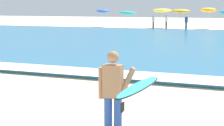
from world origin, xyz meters
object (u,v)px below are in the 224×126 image
object	(u,v)px
beach_umbrella_1	(128,13)
beachgoer_near_row_left	(186,22)
beach_umbrella_2	(162,10)
beach_umbrella_4	(208,10)
beach_umbrella_0	(103,11)
beachgoer_near_row_mid	(153,22)
surfer_with_board	(126,90)
beachgoer_near_row_right	(166,22)
beach_umbrella_3	(181,11)

from	to	relation	value
beach_umbrella_1	beachgoer_near_row_left	size ratio (longest dim) A/B	1.35
beach_umbrella_2	beach_umbrella_4	world-z (taller)	beach_umbrella_4
beachgoer_near_row_left	beach_umbrella_0	bearing A→B (deg)	162.61
beach_umbrella_0	beachgoer_near_row_mid	xyz separation A→B (m)	(7.24, -2.63, -1.13)
surfer_with_board	beach_umbrella_2	bearing A→B (deg)	102.87
beach_umbrella_0	beach_umbrella_1	size ratio (longest dim) A/B	1.05
beach_umbrella_0	surfer_with_board	bearing A→B (deg)	-66.66
beachgoer_near_row_mid	beachgoer_near_row_right	bearing A→B (deg)	29.25
beachgoer_near_row_mid	beach_umbrella_0	bearing A→B (deg)	160.03
beachgoer_near_row_left	beach_umbrella_1	bearing A→B (deg)	165.02
beach_umbrella_3	beach_umbrella_1	bearing A→B (deg)	170.10
beach_umbrella_2	beachgoer_near_row_left	world-z (taller)	beach_umbrella_2
beach_umbrella_0	beach_umbrella_3	distance (m)	10.66
beach_umbrella_3	beach_umbrella_4	world-z (taller)	beach_umbrella_4
beach_umbrella_1	beachgoer_near_row_mid	xyz separation A→B (m)	(3.45, -1.11, -0.91)
beach_umbrella_3	beachgoer_near_row_mid	distance (m)	3.30
beach_umbrella_1	beachgoer_near_row_right	distance (m)	4.87
beachgoer_near_row_left	beach_umbrella_2	bearing A→B (deg)	134.06
beach_umbrella_3	beachgoer_near_row_left	distance (m)	1.63
beach_umbrella_0	beachgoer_near_row_left	world-z (taller)	beach_umbrella_0
beach_umbrella_1	beach_umbrella_3	distance (m)	6.64
beach_umbrella_2	beach_umbrella_4	xyz separation A→B (m)	(5.39, -0.10, 0.07)
surfer_with_board	beach_umbrella_3	size ratio (longest dim) A/B	1.23
beach_umbrella_3	beach_umbrella_4	bearing A→B (deg)	46.94
beach_umbrella_1	beach_umbrella_3	xyz separation A→B (m)	(6.53, -1.14, 0.27)
beach_umbrella_4	beachgoer_near_row_left	world-z (taller)	beach_umbrella_4
beach_umbrella_4	beachgoer_near_row_right	world-z (taller)	beach_umbrella_4
beach_umbrella_2	beach_umbrella_3	xyz separation A→B (m)	(2.80, -2.87, -0.04)
beach_umbrella_0	beachgoer_near_row_mid	world-z (taller)	beach_umbrella_0
surfer_with_board	beach_umbrella_1	xyz separation A→B (m)	(-12.30, 35.78, 0.73)
beachgoer_near_row_mid	beachgoer_near_row_right	world-z (taller)	same
surfer_with_board	beach_umbrella_2	xyz separation A→B (m)	(-8.57, 37.51, 1.04)
beach_umbrella_4	surfer_with_board	bearing A→B (deg)	-85.14
beach_umbrella_0	beach_umbrella_2	distance (m)	7.53
beach_umbrella_3	beach_umbrella_4	xyz separation A→B (m)	(2.59, 2.77, 0.11)
beach_umbrella_4	beachgoer_near_row_left	distance (m)	4.22
beach_umbrella_4	beachgoer_near_row_mid	bearing A→B (deg)	-154.19
beach_umbrella_0	beach_umbrella_1	xyz separation A→B (m)	(3.79, -1.52, -0.22)
beach_umbrella_4	beachgoer_near_row_mid	xyz separation A→B (m)	(-5.67, -2.74, -1.29)
beachgoer_near_row_mid	beachgoer_near_row_right	size ratio (longest dim) A/B	1.00
beach_umbrella_4	beachgoer_near_row_mid	world-z (taller)	beach_umbrella_4
surfer_with_board	beach_umbrella_3	distance (m)	35.13
beach_umbrella_0	beach_umbrella_4	size ratio (longest dim) A/B	0.92
beach_umbrella_0	beachgoer_near_row_left	distance (m)	11.68
beach_umbrella_2	beachgoer_near_row_mid	world-z (taller)	beach_umbrella_2
beach_umbrella_0	beach_umbrella_4	xyz separation A→B (m)	(12.91, 0.11, 0.16)
beach_umbrella_1	beachgoer_near_row_mid	size ratio (longest dim) A/B	1.35
beach_umbrella_4	beach_umbrella_1	bearing A→B (deg)	-169.87
beach_umbrella_2	beach_umbrella_3	bearing A→B (deg)	-45.78
surfer_with_board	beach_umbrella_0	distance (m)	40.63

